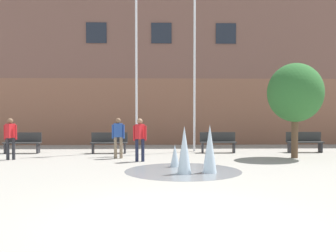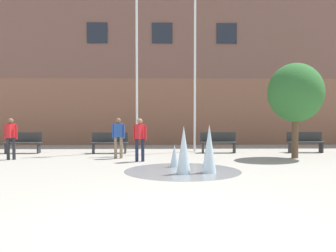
# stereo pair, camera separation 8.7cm
# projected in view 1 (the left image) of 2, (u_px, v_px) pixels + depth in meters

# --- Properties ---
(ground_plane) EXTENTS (100.00, 100.00, 0.00)m
(ground_plane) POSITION_uv_depth(u_px,v_px,m) (171.00, 219.00, 6.85)
(ground_plane) COLOR #9E998E
(library_building) EXTENTS (36.00, 6.05, 8.05)m
(library_building) POSITION_uv_depth(u_px,v_px,m) (161.00, 76.00, 24.30)
(library_building) COLOR brown
(library_building) RESTS_ON ground
(splash_fountain) EXTENTS (3.64, 3.64, 1.47)m
(splash_fountain) POSITION_uv_depth(u_px,v_px,m) (193.00, 153.00, 11.97)
(splash_fountain) COLOR gray
(splash_fountain) RESTS_ON ground
(park_bench_left_of_flagpoles) EXTENTS (1.60, 0.44, 0.91)m
(park_bench_left_of_flagpoles) POSITION_uv_depth(u_px,v_px,m) (23.00, 142.00, 17.27)
(park_bench_left_of_flagpoles) COLOR #28282D
(park_bench_left_of_flagpoles) RESTS_ON ground
(park_bench_center) EXTENTS (1.60, 0.44, 0.91)m
(park_bench_center) POSITION_uv_depth(u_px,v_px,m) (109.00, 142.00, 17.30)
(park_bench_center) COLOR #28282D
(park_bench_center) RESTS_ON ground
(park_bench_under_right_flagpole) EXTENTS (1.60, 0.44, 0.91)m
(park_bench_under_right_flagpole) POSITION_uv_depth(u_px,v_px,m) (218.00, 142.00, 17.51)
(park_bench_under_right_flagpole) COLOR #28282D
(park_bench_under_right_flagpole) RESTS_ON ground
(park_bench_near_trashcan) EXTENTS (1.60, 0.44, 0.91)m
(park_bench_near_trashcan) POSITION_uv_depth(u_px,v_px,m) (304.00, 142.00, 17.65)
(park_bench_near_trashcan) COLOR #28282D
(park_bench_near_trashcan) RESTS_ON ground
(teen_by_trashcan) EXTENTS (0.50, 0.39, 1.59)m
(teen_by_trashcan) POSITION_uv_depth(u_px,v_px,m) (140.00, 136.00, 14.44)
(teen_by_trashcan) COLOR #1E233D
(teen_by_trashcan) RESTS_ON ground
(adult_watching) EXTENTS (0.50, 0.21, 1.59)m
(adult_watching) POSITION_uv_depth(u_px,v_px,m) (118.00, 135.00, 15.40)
(adult_watching) COLOR #89755B
(adult_watching) RESTS_ON ground
(adult_near_bench) EXTENTS (0.50, 0.39, 1.59)m
(adult_near_bench) POSITION_uv_depth(u_px,v_px,m) (10.00, 135.00, 14.98)
(adult_near_bench) COLOR #28282D
(adult_near_bench) RESTS_ON ground
(flagpole_left) EXTENTS (0.80, 0.10, 8.62)m
(flagpole_left) POSITION_uv_depth(u_px,v_px,m) (137.00, 52.00, 17.82)
(flagpole_left) COLOR silver
(flagpole_left) RESTS_ON ground
(flagpole_right) EXTENTS (0.80, 0.10, 8.59)m
(flagpole_right) POSITION_uv_depth(u_px,v_px,m) (195.00, 52.00, 17.89)
(flagpole_right) COLOR silver
(flagpole_right) RESTS_ON ground
(street_tree_near_building) EXTENTS (2.18, 2.18, 3.75)m
(street_tree_near_building) POSITION_uv_depth(u_px,v_px,m) (295.00, 93.00, 15.47)
(street_tree_near_building) COLOR brown
(street_tree_near_building) RESTS_ON ground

